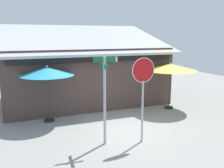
{
  "coord_description": "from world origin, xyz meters",
  "views": [
    {
      "loc": [
        -4.18,
        -8.79,
        3.66
      ],
      "look_at": [
        -0.12,
        1.2,
        1.6
      ],
      "focal_mm": 40.53,
      "sensor_mm": 36.0,
      "label": 1
    }
  ],
  "objects_px": {
    "stop_sign": "(143,83)",
    "street_sign_post": "(105,93)",
    "patio_umbrella_teal_left": "(47,72)",
    "patio_umbrella_mustard_center": "(170,67)"
  },
  "relations": [
    {
      "from": "patio_umbrella_mustard_center",
      "to": "patio_umbrella_teal_left",
      "type": "bearing_deg",
      "value": 177.38
    },
    {
      "from": "patio_umbrella_teal_left",
      "to": "patio_umbrella_mustard_center",
      "type": "distance_m",
      "value": 5.99
    },
    {
      "from": "patio_umbrella_teal_left",
      "to": "stop_sign",
      "type": "bearing_deg",
      "value": -51.79
    },
    {
      "from": "stop_sign",
      "to": "patio_umbrella_teal_left",
      "type": "height_order",
      "value": "stop_sign"
    },
    {
      "from": "stop_sign",
      "to": "street_sign_post",
      "type": "bearing_deg",
      "value": 165.93
    },
    {
      "from": "street_sign_post",
      "to": "stop_sign",
      "type": "height_order",
      "value": "street_sign_post"
    },
    {
      "from": "street_sign_post",
      "to": "patio_umbrella_mustard_center",
      "type": "bearing_deg",
      "value": 31.85
    },
    {
      "from": "stop_sign",
      "to": "patio_umbrella_teal_left",
      "type": "bearing_deg",
      "value": 128.21
    },
    {
      "from": "street_sign_post",
      "to": "patio_umbrella_teal_left",
      "type": "bearing_deg",
      "value": 114.77
    },
    {
      "from": "street_sign_post",
      "to": "stop_sign",
      "type": "bearing_deg",
      "value": -14.07
    }
  ]
}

